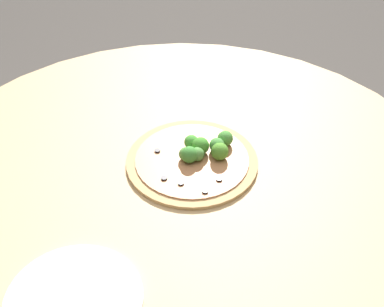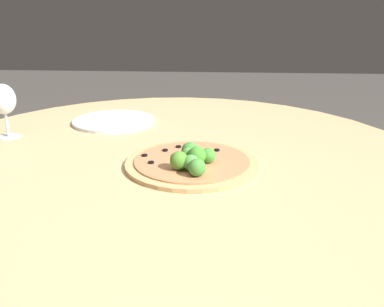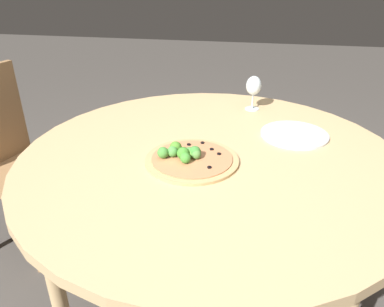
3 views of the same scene
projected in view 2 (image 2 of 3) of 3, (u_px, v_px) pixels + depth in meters
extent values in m
cylinder|color=tan|center=(169.00, 163.00, 1.08)|extent=(1.35, 1.35, 0.03)
cylinder|color=tan|center=(74.00, 214.00, 1.63)|extent=(0.05, 0.05, 0.73)
cylinder|color=tan|center=(296.00, 221.00, 1.58)|extent=(0.05, 0.05, 0.73)
cylinder|color=tan|center=(192.00, 163.00, 1.02)|extent=(0.32, 0.32, 0.01)
cylinder|color=tan|center=(192.00, 161.00, 1.02)|extent=(0.27, 0.27, 0.00)
sphere|color=#549334|center=(191.00, 154.00, 1.01)|extent=(0.03, 0.03, 0.03)
sphere|color=#449234|center=(208.00, 155.00, 0.99)|extent=(0.04, 0.04, 0.04)
sphere|color=#4D9342|center=(191.00, 163.00, 0.95)|extent=(0.04, 0.04, 0.04)
sphere|color=#468C38|center=(197.00, 168.00, 0.92)|extent=(0.04, 0.04, 0.04)
sphere|color=#408736|center=(190.00, 150.00, 1.02)|extent=(0.04, 0.04, 0.04)
sphere|color=#518F3F|center=(188.00, 155.00, 1.00)|extent=(0.03, 0.03, 0.03)
sphere|color=#428F2E|center=(197.00, 156.00, 0.98)|extent=(0.04, 0.04, 0.04)
sphere|color=#4E8D2C|center=(179.00, 161.00, 0.95)|extent=(0.04, 0.04, 0.04)
sphere|color=#528B3F|center=(194.00, 151.00, 1.02)|extent=(0.03, 0.03, 0.03)
cylinder|color=black|center=(165.00, 150.00, 1.07)|extent=(0.01, 0.01, 0.00)
cylinder|color=black|center=(151.00, 162.00, 0.99)|extent=(0.01, 0.01, 0.00)
cylinder|color=black|center=(178.00, 147.00, 1.10)|extent=(0.01, 0.01, 0.00)
cylinder|color=black|center=(145.00, 155.00, 1.04)|extent=(0.01, 0.01, 0.00)
cylinder|color=black|center=(217.00, 150.00, 1.07)|extent=(0.01, 0.01, 0.00)
cylinder|color=silver|center=(9.00, 137.00, 1.22)|extent=(0.06, 0.06, 0.00)
cylinder|color=silver|center=(7.00, 125.00, 1.21)|extent=(0.01, 0.01, 0.06)
ellipsoid|color=silver|center=(3.00, 99.00, 1.19)|extent=(0.07, 0.07, 0.09)
cylinder|color=silver|center=(114.00, 121.00, 1.37)|extent=(0.26, 0.26, 0.01)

